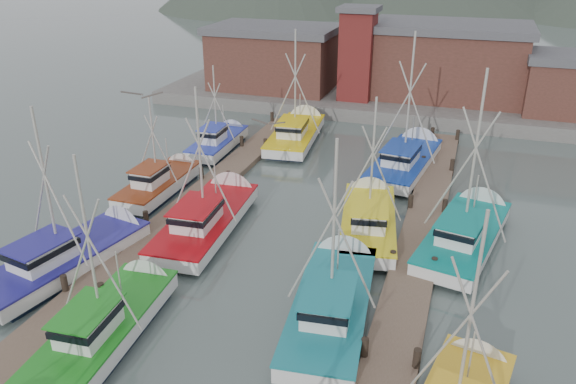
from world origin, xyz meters
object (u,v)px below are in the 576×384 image
(lookout_tower, at_px, (357,53))
(boat_12, at_px, (297,133))
(boat_4, at_px, (112,320))
(boat_8, at_px, (210,217))

(lookout_tower, relative_size, boat_12, 0.81)
(boat_4, relative_size, boat_12, 0.86)
(lookout_tower, height_order, boat_12, lookout_tower)
(lookout_tower, bearing_deg, boat_12, -104.26)
(boat_4, height_order, boat_8, boat_8)
(boat_4, bearing_deg, boat_12, 86.49)
(boat_4, xyz_separation_m, boat_8, (-0.29, 9.99, 0.00))
(boat_8, bearing_deg, lookout_tower, 80.22)
(lookout_tower, bearing_deg, boat_8, -95.82)
(boat_12, bearing_deg, lookout_tower, 69.99)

